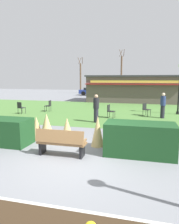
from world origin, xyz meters
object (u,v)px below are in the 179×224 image
Objects in this scene: parked_car_center_slot at (128,92)px; tree_right_bg at (121,74)px; person_standing at (96,108)px; park_bench at (61,142)px; parked_car_east_slot at (159,92)px; cafe_chair_north at (21,107)px; person_strolling at (163,105)px; cafe_chair_center at (146,108)px; tree_left_bg at (81,77)px; trash_bin at (8,132)px; parked_car_west_slot at (93,91)px; food_kiosk at (133,89)px; cafe_chair_east at (49,105)px; cafe_chair_west at (110,110)px.

tree_right_bg reaches higher than parked_car_center_slot.
person_standing is 0.40× the size of parked_car_center_slot.
parked_car_east_slot is at bearing 79.02° from park_bench.
cafe_chair_north is 0.53× the size of person_strolling.
cafe_chair_center is 0.12× the size of tree_right_bg.
cafe_chair_north is 0.14× the size of tree_left_bg.
person_standing is (2.63, 4.86, 0.39)m from trash_bin.
person_strolling reaches higher than parked_car_center_slot.
tree_right_bg reaches higher than tree_left_bg.
parked_car_center_slot is (0.54, 19.65, -0.22)m from person_standing.
parked_car_east_slot is at bearing 55.49° from person_strolling.
parked_car_west_slot is at bearing 85.76° from cafe_chair_north.
person_strolling reaches higher than park_bench.
person_standing is at bearing -76.28° from parked_car_west_slot.
cafe_chair_center is at bearing 162.09° from person_standing.
cafe_chair_north is at bearing -103.16° from tree_right_bg.
parked_car_east_slot is (4.95, 19.65, -0.22)m from person_standing.
cafe_chair_center is (2.90, 8.80, 0.05)m from park_bench.
cafe_chair_north is at bearing -94.24° from parked_car_west_slot.
food_kiosk is at bearing -77.90° from tree_right_bg.
cafe_chair_east and cafe_chair_center have the same top height.
parked_car_east_slot is (0.94, 17.22, -0.22)m from person_strolling.
cafe_chair_north is at bearing -79.26° from person_standing.
trash_bin is 0.56× the size of person_standing.
tree_left_bg is at bearing 126.31° from parked_car_west_slot.
cafe_chair_west is 6.73m from cafe_chair_north.
food_kiosk reaches higher than cafe_chair_center.
parked_car_east_slot reaches higher than cafe_chair_east.
tree_right_bg is at bearing 143.82° from parked_car_east_slot.
parked_car_west_slot is at bearing -132.15° from tree_right_bg.
trash_bin is 24.71m from parked_car_center_slot.
parked_car_center_slot is at bearing 88.84° from park_bench.
person_standing is at bearing -87.81° from tree_right_bg.
parked_car_west_slot is (-8.80, 17.22, -0.22)m from person_strolling.
cafe_chair_east is 8.62m from person_strolling.
cafe_chair_center is (1.32, -9.07, -0.96)m from food_kiosk.
tree_right_bg is at bearing 76.84° from cafe_chair_north.
cafe_chair_north is at bearing -84.81° from tree_left_bg.
cafe_chair_east is at bearing 103.61° from trash_bin.
tree_left_bg is at bearing 95.19° from cafe_chair_north.
tree_right_bg reaches higher than park_bench.
cafe_chair_west is 1.00× the size of cafe_chair_center.
trash_bin is 0.09× the size of food_kiosk.
parked_car_west_slot reaches higher than cafe_chair_west.
person_standing is (6.13, -1.63, 0.33)m from cafe_chair_north.
parked_car_west_slot is (-6.41, 7.50, -0.85)m from food_kiosk.
person_standing is 0.23× the size of tree_right_bg.
tree_right_bg reaches higher than cafe_chair_center.
tree_left_bg is at bearing 105.33° from park_bench.
cafe_chair_north is 0.12× the size of tree_right_bg.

